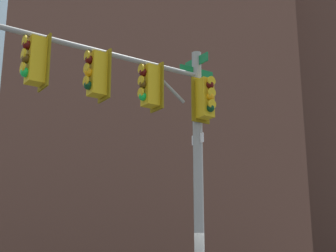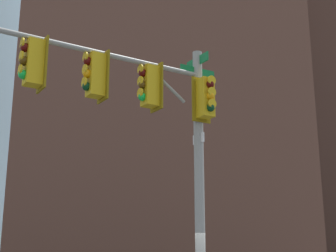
% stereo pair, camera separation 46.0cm
% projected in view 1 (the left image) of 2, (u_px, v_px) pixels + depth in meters
% --- Properties ---
extents(signal_pole_assembly, '(3.46, 4.57, 7.11)m').
position_uv_depth(signal_pole_assembly, '(153.00, 118.00, 11.53)').
color(signal_pole_assembly, gray).
rests_on(signal_pole_assembly, ground_plane).
extents(building_brick_nearside, '(22.51, 18.09, 39.72)m').
position_uv_depth(building_brick_nearside, '(160.00, 40.00, 42.30)').
color(building_brick_nearside, brown).
rests_on(building_brick_nearside, ground_plane).
extents(building_brick_midblock, '(20.43, 18.58, 33.77)m').
position_uv_depth(building_brick_midblock, '(321.00, 117.00, 55.29)').
color(building_brick_midblock, '#4C3328').
rests_on(building_brick_midblock, ground_plane).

